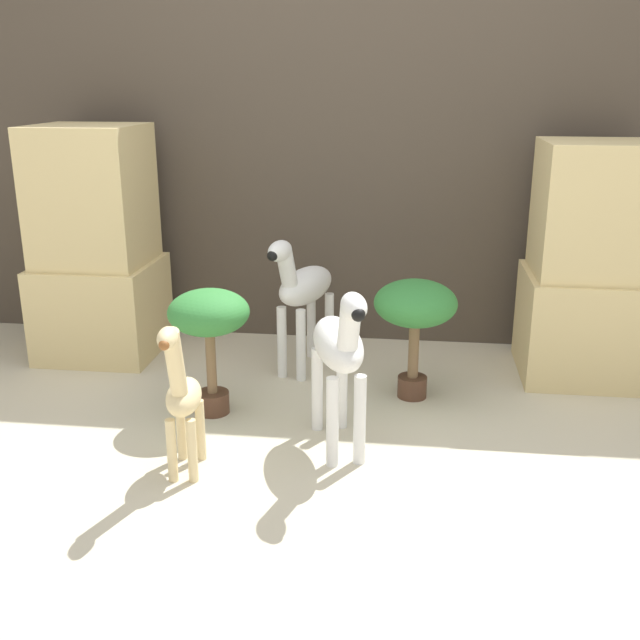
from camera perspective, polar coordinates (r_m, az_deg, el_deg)
ground_plane at (r=2.69m, az=-1.85°, el=-12.38°), size 14.00×14.00×0.00m
wall_back at (r=3.92m, az=1.77°, el=14.23°), size 6.40×0.08×2.20m
rock_pillar_left at (r=3.90m, az=-16.65°, el=5.18°), size 0.56×0.55×1.14m
rock_pillar_right at (r=3.67m, az=19.83°, el=3.71°), size 0.56×0.55×1.09m
zebra_right at (r=2.75m, az=1.51°, el=-2.31°), size 0.29×0.55×0.68m
zebra_left at (r=3.53m, az=-1.31°, el=2.29°), size 0.30×0.55×0.68m
giraffe_figurine at (r=2.65m, az=-10.50°, el=-5.67°), size 0.14×0.37×0.61m
potted_palm_front at (r=3.09m, az=-8.45°, el=-0.03°), size 0.34×0.34×0.54m
potted_palm_back at (r=3.24m, az=7.27°, el=0.84°), size 0.36×0.36×0.53m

